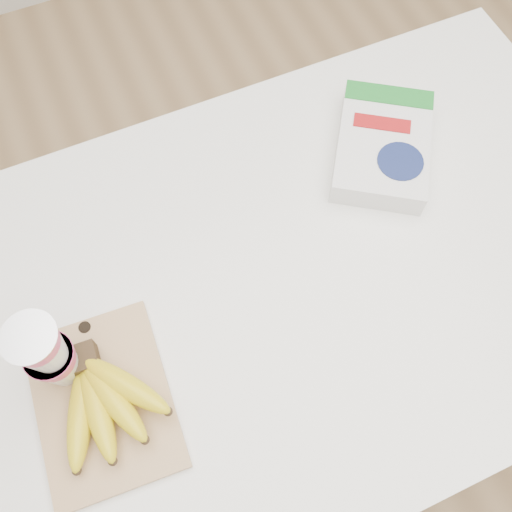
{
  "coord_description": "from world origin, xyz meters",
  "views": [
    {
      "loc": [
        -0.25,
        -0.33,
        1.83
      ],
      "look_at": [
        -0.09,
        0.04,
        0.97
      ],
      "focal_mm": 40.0,
      "sensor_mm": 36.0,
      "label": 1
    }
  ],
  "objects": [
    {
      "name": "room",
      "position": [
        0.0,
        0.0,
        1.35
      ],
      "size": [
        4.0,
        4.0,
        4.0
      ],
      "color": "tan",
      "rests_on": "ground"
    },
    {
      "name": "cutting_board",
      "position": [
        -0.4,
        -0.08,
        0.93
      ],
      "size": [
        0.22,
        0.29,
        0.01
      ],
      "primitive_type": "cube",
      "rotation": [
        0.0,
        0.0,
        -0.07
      ],
      "color": "tan",
      "rests_on": "table"
    },
    {
      "name": "bananas",
      "position": [
        -0.39,
        -0.09,
        0.97
      ],
      "size": [
        0.19,
        0.19,
        0.07
      ],
      "color": "#382816",
      "rests_on": "cutting_board"
    },
    {
      "name": "yogurt_stack",
      "position": [
        -0.43,
        -0.01,
        1.04
      ],
      "size": [
        0.08,
        0.08,
        0.18
      ],
      "color": "white",
      "rests_on": "cutting_board"
    },
    {
      "name": "cereal_box",
      "position": [
        0.22,
        0.16,
        0.95
      ],
      "size": [
        0.27,
        0.3,
        0.06
      ],
      "rotation": [
        0.0,
        0.0,
        -0.59
      ],
      "color": "silver",
      "rests_on": "table"
    },
    {
      "name": "table",
      "position": [
        0.0,
        0.0,
        0.46
      ],
      "size": [
        1.24,
        0.82,
        0.93
      ],
      "primitive_type": "cube",
      "color": "white",
      "rests_on": "ground"
    }
  ]
}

